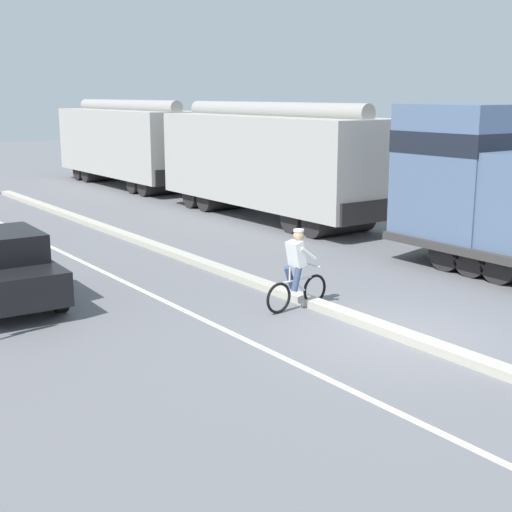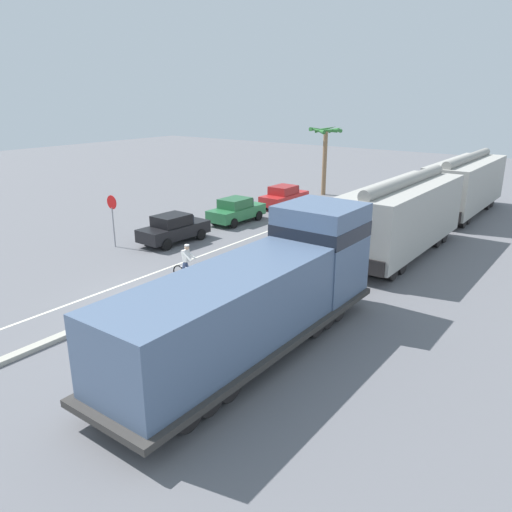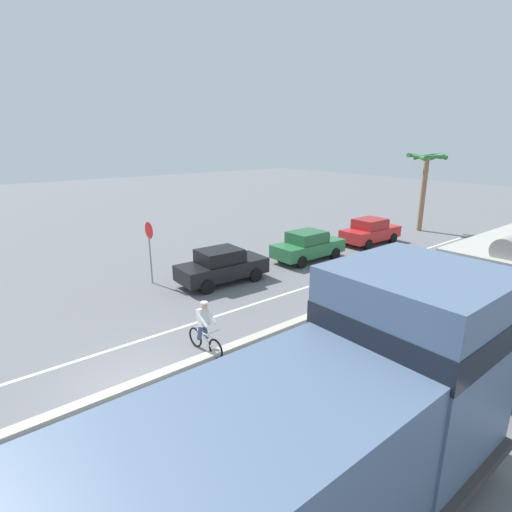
{
  "view_description": "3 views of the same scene",
  "coord_description": "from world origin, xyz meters",
  "px_view_note": "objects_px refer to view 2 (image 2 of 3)",
  "views": [
    {
      "loc": [
        -9.56,
        -8.79,
        4.46
      ],
      "look_at": [
        -0.86,
        3.29,
        1.06
      ],
      "focal_mm": 50.0,
      "sensor_mm": 36.0,
      "label": 1
    },
    {
      "loc": [
        14.66,
        -12.66,
        8.09
      ],
      "look_at": [
        3.38,
        2.58,
        1.89
      ],
      "focal_mm": 35.0,
      "sensor_mm": 36.0,
      "label": 2
    },
    {
      "loc": [
        9.27,
        -3.3,
        6.43
      ],
      "look_at": [
        -4.49,
        7.84,
        1.22
      ],
      "focal_mm": 28.0,
      "sensor_mm": 36.0,
      "label": 3
    }
  ],
  "objects_px": {
    "parked_car_black": "(174,228)",
    "palm_tree_near": "(325,143)",
    "hopper_car_middle": "(465,185)",
    "parked_car_green": "(236,210)",
    "cyclist": "(187,264)",
    "hopper_car_lead": "(403,217)",
    "locomotive": "(265,295)",
    "stop_sign": "(112,211)",
    "parked_car_red": "(284,196)"
  },
  "relations": [
    {
      "from": "parked_car_black",
      "to": "parked_car_green",
      "type": "relative_size",
      "value": 1.01
    },
    {
      "from": "hopper_car_lead",
      "to": "palm_tree_near",
      "type": "xyz_separation_m",
      "value": [
        -11.29,
        12.11,
        2.2
      ]
    },
    {
      "from": "hopper_car_lead",
      "to": "parked_car_black",
      "type": "height_order",
      "value": "hopper_car_lead"
    },
    {
      "from": "hopper_car_lead",
      "to": "locomotive",
      "type": "bearing_deg",
      "value": -90.0
    },
    {
      "from": "stop_sign",
      "to": "parked_car_red",
      "type": "bearing_deg",
      "value": 81.95
    },
    {
      "from": "locomotive",
      "to": "palm_tree_near",
      "type": "height_order",
      "value": "palm_tree_near"
    },
    {
      "from": "locomotive",
      "to": "hopper_car_lead",
      "type": "height_order",
      "value": "locomotive"
    },
    {
      "from": "parked_car_red",
      "to": "palm_tree_near",
      "type": "bearing_deg",
      "value": 90.49
    },
    {
      "from": "parked_car_black",
      "to": "cyclist",
      "type": "height_order",
      "value": "cyclist"
    },
    {
      "from": "stop_sign",
      "to": "cyclist",
      "type": "bearing_deg",
      "value": -11.97
    },
    {
      "from": "parked_car_green",
      "to": "cyclist",
      "type": "bearing_deg",
      "value": -63.05
    },
    {
      "from": "parked_car_black",
      "to": "parked_car_green",
      "type": "bearing_deg",
      "value": 90.3
    },
    {
      "from": "parked_car_green",
      "to": "stop_sign",
      "type": "distance_m",
      "value": 8.57
    },
    {
      "from": "locomotive",
      "to": "cyclist",
      "type": "height_order",
      "value": "locomotive"
    },
    {
      "from": "parked_car_black",
      "to": "cyclist",
      "type": "distance_m",
      "value": 6.34
    },
    {
      "from": "parked_car_red",
      "to": "hopper_car_middle",
      "type": "bearing_deg",
      "value": 26.33
    },
    {
      "from": "locomotive",
      "to": "parked_car_black",
      "type": "relative_size",
      "value": 2.72
    },
    {
      "from": "cyclist",
      "to": "stop_sign",
      "type": "bearing_deg",
      "value": 168.03
    },
    {
      "from": "parked_car_black",
      "to": "parked_car_red",
      "type": "relative_size",
      "value": 1.01
    },
    {
      "from": "hopper_car_lead",
      "to": "parked_car_green",
      "type": "distance_m",
      "value": 11.31
    },
    {
      "from": "hopper_car_lead",
      "to": "parked_car_black",
      "type": "bearing_deg",
      "value": -154.48
    },
    {
      "from": "parked_car_black",
      "to": "hopper_car_lead",
      "type": "bearing_deg",
      "value": 25.52
    },
    {
      "from": "hopper_car_lead",
      "to": "stop_sign",
      "type": "distance_m",
      "value": 15.39
    },
    {
      "from": "hopper_car_lead",
      "to": "stop_sign",
      "type": "relative_size",
      "value": 3.68
    },
    {
      "from": "hopper_car_middle",
      "to": "stop_sign",
      "type": "bearing_deg",
      "value": -124.13
    },
    {
      "from": "parked_car_red",
      "to": "cyclist",
      "type": "distance_m",
      "value": 16.17
    },
    {
      "from": "parked_car_black",
      "to": "parked_car_red",
      "type": "height_order",
      "value": "same"
    },
    {
      "from": "cyclist",
      "to": "hopper_car_middle",
      "type": "bearing_deg",
      "value": 73.28
    },
    {
      "from": "locomotive",
      "to": "stop_sign",
      "type": "bearing_deg",
      "value": 162.11
    },
    {
      "from": "hopper_car_middle",
      "to": "parked_car_black",
      "type": "xyz_separation_m",
      "value": [
        -11.21,
        -16.95,
        -1.26
      ]
    },
    {
      "from": "cyclist",
      "to": "parked_car_red",
      "type": "bearing_deg",
      "value": 107.82
    },
    {
      "from": "parked_car_black",
      "to": "palm_tree_near",
      "type": "bearing_deg",
      "value": 90.28
    },
    {
      "from": "hopper_car_middle",
      "to": "parked_car_red",
      "type": "xyz_separation_m",
      "value": [
        -11.24,
        -5.56,
        -1.26
      ]
    },
    {
      "from": "parked_car_green",
      "to": "palm_tree_near",
      "type": "relative_size",
      "value": 0.75
    },
    {
      "from": "hopper_car_middle",
      "to": "stop_sign",
      "type": "distance_m",
      "value": 23.55
    },
    {
      "from": "parked_car_red",
      "to": "cyclist",
      "type": "xyz_separation_m",
      "value": [
        4.95,
        -15.39,
        0.0
      ]
    },
    {
      "from": "stop_sign",
      "to": "palm_tree_near",
      "type": "distance_m",
      "value": 20.22
    },
    {
      "from": "palm_tree_near",
      "to": "hopper_car_middle",
      "type": "bearing_deg",
      "value": -2.6
    },
    {
      "from": "parked_car_red",
      "to": "cyclist",
      "type": "bearing_deg",
      "value": -72.18
    },
    {
      "from": "hopper_car_middle",
      "to": "parked_car_black",
      "type": "distance_m",
      "value": 20.36
    },
    {
      "from": "hopper_car_lead",
      "to": "hopper_car_middle",
      "type": "height_order",
      "value": "same"
    },
    {
      "from": "stop_sign",
      "to": "palm_tree_near",
      "type": "bearing_deg",
      "value": 84.52
    },
    {
      "from": "parked_car_black",
      "to": "palm_tree_near",
      "type": "height_order",
      "value": "palm_tree_near"
    },
    {
      "from": "hopper_car_middle",
      "to": "palm_tree_near",
      "type": "height_order",
      "value": "palm_tree_near"
    },
    {
      "from": "hopper_car_lead",
      "to": "hopper_car_middle",
      "type": "xyz_separation_m",
      "value": [
        0.0,
        11.6,
        0.0
      ]
    },
    {
      "from": "parked_car_green",
      "to": "parked_car_black",
      "type": "bearing_deg",
      "value": -89.7
    },
    {
      "from": "locomotive",
      "to": "parked_car_red",
      "type": "height_order",
      "value": "locomotive"
    },
    {
      "from": "parked_car_black",
      "to": "parked_car_red",
      "type": "bearing_deg",
      "value": 90.17
    },
    {
      "from": "locomotive",
      "to": "stop_sign",
      "type": "height_order",
      "value": "locomotive"
    },
    {
      "from": "locomotive",
      "to": "hopper_car_lead",
      "type": "bearing_deg",
      "value": 90.0
    }
  ]
}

